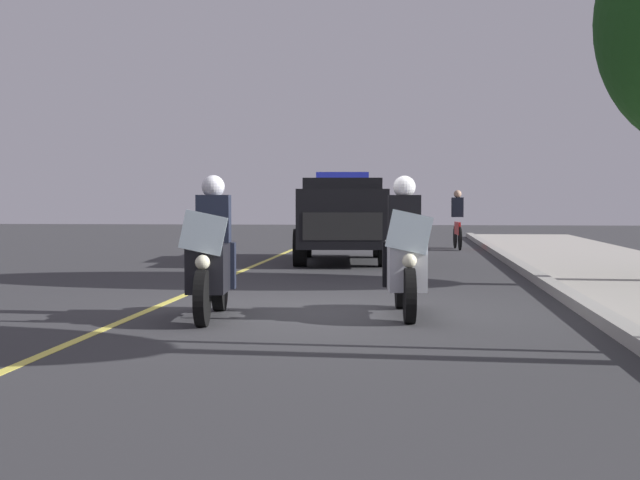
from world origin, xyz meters
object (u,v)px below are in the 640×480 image
Objects in this scene: police_motorcycle_lead_left at (212,260)px; police_suv at (342,215)px; cyclist_background at (457,220)px; police_motorcycle_lead_right at (405,259)px.

police_suv reaches higher than police_motorcycle_lead_left.
police_motorcycle_lead_left is 10.27m from police_suv.
police_motorcycle_lead_left is 16.24m from cyclist_background.
police_motorcycle_lead_right is at bearing 102.02° from police_motorcycle_lead_left.
police_suv is 2.86× the size of cyclist_background.
cyclist_background is at bearing 174.86° from police_motorcycle_lead_right.
police_motorcycle_lead_left is at bearing -13.12° from cyclist_background.
cyclist_background is at bearing 152.73° from police_suv.
police_motorcycle_lead_left is 0.43× the size of police_suv.
police_motorcycle_lead_left is 2.36m from police_motorcycle_lead_right.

